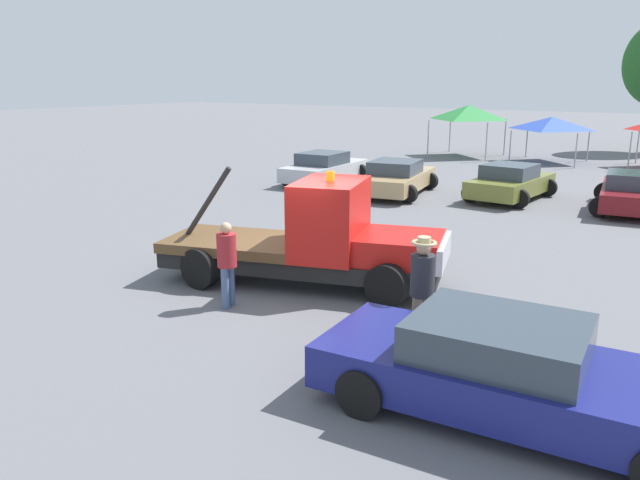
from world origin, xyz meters
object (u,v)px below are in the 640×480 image
(parked_car_silver, at_px, (325,168))
(canopy_tent_blue, at_px, (552,123))
(parked_car_olive, at_px, (510,182))
(tow_truck, at_px, (317,242))
(parked_car_tan, at_px, (396,178))
(person_near_truck, at_px, (422,282))
(foreground_car, at_px, (512,372))
(canopy_tent_green, at_px, (469,112))
(person_at_hood, at_px, (227,259))
(parked_car_maroon, at_px, (631,192))

(parked_car_silver, height_order, canopy_tent_blue, canopy_tent_blue)
(parked_car_silver, bearing_deg, parked_car_olive, -88.85)
(tow_truck, bearing_deg, parked_car_olive, 71.00)
(parked_car_silver, xyz_separation_m, parked_car_tan, (3.79, -0.83, 0.00))
(parked_car_silver, bearing_deg, person_near_truck, -144.57)
(canopy_tent_blue, bearing_deg, foreground_car, -78.04)
(canopy_tent_green, xyz_separation_m, canopy_tent_blue, (4.65, -0.19, -0.43))
(person_at_hood, height_order, parked_car_tan, person_at_hood)
(tow_truck, relative_size, canopy_tent_blue, 1.91)
(foreground_car, xyz_separation_m, person_at_hood, (-5.85, 1.18, 0.33))
(parked_car_silver, height_order, parked_car_olive, same)
(parked_car_silver, xyz_separation_m, canopy_tent_green, (1.83, 12.48, 1.84))
(parked_car_tan, height_order, parked_car_olive, same)
(parked_car_maroon, bearing_deg, parked_car_tan, 93.25)
(foreground_car, xyz_separation_m, parked_car_tan, (-8.46, 14.09, -0.00))
(parked_car_silver, bearing_deg, tow_truck, -150.66)
(person_near_truck, height_order, parked_car_tan, person_near_truck)
(parked_car_silver, relative_size, canopy_tent_green, 1.36)
(tow_truck, height_order, parked_car_maroon, tow_truck)
(parked_car_silver, relative_size, canopy_tent_blue, 1.40)
(canopy_tent_green, height_order, canopy_tent_blue, canopy_tent_green)
(canopy_tent_green, bearing_deg, canopy_tent_blue, -2.29)
(person_at_hood, height_order, canopy_tent_green, canopy_tent_green)
(canopy_tent_green, bearing_deg, person_near_truck, -71.85)
(parked_car_olive, height_order, parked_car_maroon, same)
(parked_car_tan, bearing_deg, canopy_tent_blue, -20.66)
(person_near_truck, bearing_deg, canopy_tent_blue, -66.45)
(parked_car_silver, distance_m, parked_car_olive, 7.83)
(parked_car_olive, relative_size, canopy_tent_blue, 1.32)
(person_near_truck, distance_m, person_at_hood, 3.93)
(foreground_car, distance_m, person_near_truck, 2.50)
(person_near_truck, relative_size, parked_car_tan, 0.38)
(foreground_car, relative_size, canopy_tent_green, 1.54)
(tow_truck, distance_m, parked_car_tan, 11.35)
(tow_truck, height_order, canopy_tent_blue, tow_truck)
(parked_car_maroon, height_order, canopy_tent_blue, canopy_tent_blue)
(parked_car_silver, xyz_separation_m, parked_car_olive, (7.81, 0.45, -0.00))
(person_near_truck, relative_size, person_at_hood, 1.11)
(parked_car_maroon, relative_size, canopy_tent_green, 1.37)
(person_at_hood, bearing_deg, parked_car_silver, -74.58)
(parked_car_silver, height_order, canopy_tent_green, canopy_tent_green)
(person_at_hood, distance_m, canopy_tent_blue, 26.04)
(canopy_tent_blue, bearing_deg, canopy_tent_green, 177.71)
(canopy_tent_green, relative_size, canopy_tent_blue, 1.03)
(person_near_truck, xyz_separation_m, parked_car_silver, (-10.32, 13.40, -0.46))
(canopy_tent_green, distance_m, canopy_tent_blue, 4.68)
(canopy_tent_green, bearing_deg, tow_truck, -77.58)
(parked_car_tan, height_order, canopy_tent_green, canopy_tent_green)
(parked_car_tan, bearing_deg, parked_car_maroon, -89.19)
(parked_car_maroon, height_order, canopy_tent_green, canopy_tent_green)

